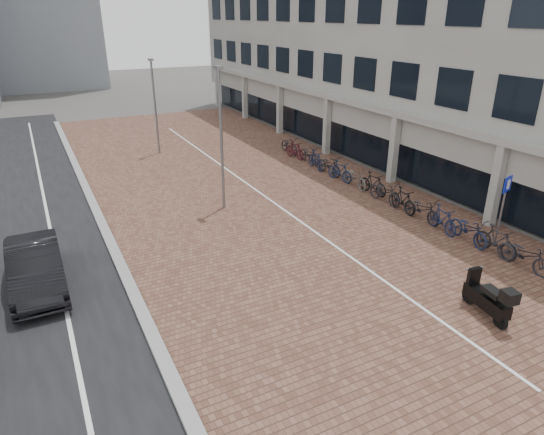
{
  "coord_description": "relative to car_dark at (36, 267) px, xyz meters",
  "views": [
    {
      "loc": [
        -6.98,
        -7.65,
        7.87
      ],
      "look_at": [
        0.0,
        6.0,
        1.3
      ],
      "focal_mm": 31.48,
      "sensor_mm": 36.0,
      "label": 1
    }
  ],
  "objects": [
    {
      "name": "lane_line",
      "position": [
        0.6,
        4.93,
        -0.69
      ],
      "size": [
        0.12,
        44.0,
        0.0
      ],
      "primitive_type": "cube",
      "color": "white",
      "rests_on": "street_asphalt"
    },
    {
      "name": "parking_sign",
      "position": [
        15.1,
        -4.47,
        1.11
      ],
      "size": [
        0.55,
        0.2,
        2.68
      ],
      "rotation": [
        0.0,
        0.0,
        0.29
      ],
      "color": "slate",
      "rests_on": "ground"
    },
    {
      "name": "parking_line",
      "position": [
        9.8,
        4.93,
        -0.68
      ],
      "size": [
        0.1,
        30.0,
        0.0
      ],
      "primitive_type": "cube",
      "color": "white",
      "rests_on": "plaza_brick"
    },
    {
      "name": "car_dark",
      "position": [
        0.0,
        0.0,
        0.0
      ],
      "size": [
        1.55,
        4.35,
        1.43
      ],
      "primitive_type": "imported",
      "rotation": [
        0.0,
        0.0,
        0.01
      ],
      "color": "black",
      "rests_on": "ground"
    },
    {
      "name": "curb",
      "position": [
        2.5,
        4.93,
        -0.64
      ],
      "size": [
        0.35,
        42.0,
        0.14
      ],
      "primitive_type": "cube",
      "color": "gray",
      "rests_on": "ground"
    },
    {
      "name": "office_building",
      "position": [
        20.57,
        8.93,
        7.73
      ],
      "size": [
        8.4,
        40.0,
        15.0
      ],
      "color": "#A1A19C",
      "rests_on": "ground"
    },
    {
      "name": "ground",
      "position": [
        7.6,
        -7.07,
        -0.71
      ],
      "size": [
        140.0,
        140.0,
        0.0
      ],
      "primitive_type": "plane",
      "color": "#474442",
      "rests_on": "ground"
    },
    {
      "name": "plaza_brick",
      "position": [
        9.6,
        4.93,
        -0.7
      ],
      "size": [
        14.5,
        42.0,
        0.04
      ],
      "primitive_type": "cube",
      "color": "brown",
      "rests_on": "ground"
    },
    {
      "name": "bike_row",
      "position": [
        14.36,
        1.98,
        -0.19
      ],
      "size": [
        1.07,
        18.1,
        1.05
      ],
      "color": "#222228",
      "rests_on": "ground"
    },
    {
      "name": "lamp_near",
      "position": [
        7.61,
        3.56,
        2.25
      ],
      "size": [
        0.12,
        0.12,
        5.94
      ],
      "primitive_type": "cylinder",
      "color": "gray",
      "rests_on": "ground"
    },
    {
      "name": "lamp_far",
      "position": [
        7.41,
        13.66,
        2.02
      ],
      "size": [
        0.12,
        0.12,
        5.47
      ],
      "primitive_type": "cylinder",
      "color": "gray",
      "rests_on": "ground"
    },
    {
      "name": "scooter_mid",
      "position": [
        11.1,
        -7.39,
        -0.1
      ],
      "size": [
        0.84,
        1.86,
        1.23
      ],
      "primitive_type": null,
      "rotation": [
        0.0,
        0.0,
        -0.16
      ],
      "color": "black",
      "rests_on": "ground"
    }
  ]
}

